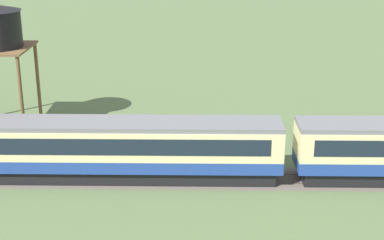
% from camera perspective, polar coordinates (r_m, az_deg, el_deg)
% --- Properties ---
extents(passenger_train, '(87.27, 3.07, 3.92)m').
position_cam_1_polar(passenger_train, '(38.26, 9.75, -2.69)').
color(passenger_train, '#234293').
rests_on(passenger_train, ground_plane).
extents(railway_track, '(149.92, 3.60, 0.04)m').
position_cam_1_polar(railway_track, '(40.42, 17.92, -5.50)').
color(railway_track, '#665B51').
rests_on(railway_track, ground_plane).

